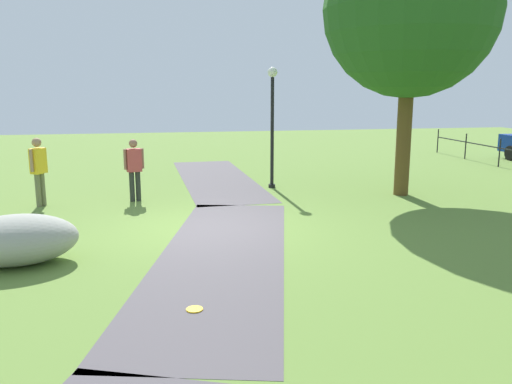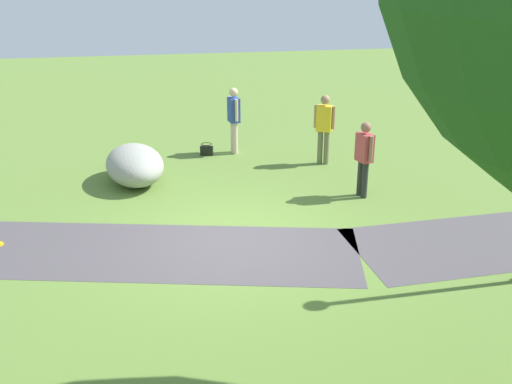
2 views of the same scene
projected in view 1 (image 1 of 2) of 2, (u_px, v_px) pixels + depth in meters
The scene contains 9 objects.
ground_plane at pixel (208, 228), 11.08m from camera, with size 48.00×48.00×0.00m, color olive.
footpath_segment_near at pixel (216, 179), 17.02m from camera, with size 8.08×2.50×0.01m.
footpath_segment_mid at pixel (222, 255), 9.29m from camera, with size 8.29×4.04×0.01m.
large_shade_tree at pixel (411, 10), 13.56m from camera, with size 4.55×4.55×7.18m.
lamp_post at pixel (272, 114), 15.11m from camera, with size 0.28×0.28×3.48m.
lawn_boulder at pixel (16, 240), 8.75m from camera, with size 1.53×2.15×0.85m.
man_near_boulder at pixel (39, 167), 12.92m from camera, with size 0.46×0.39×1.71m.
passerby_on_path at pixel (134, 166), 13.51m from camera, with size 0.32×0.51×1.62m.
frisbee_on_grass at pixel (194, 309), 7.01m from camera, with size 0.23×0.23×0.02m.
Camera 1 is at (10.72, -0.99, 2.94)m, focal length 36.78 mm.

